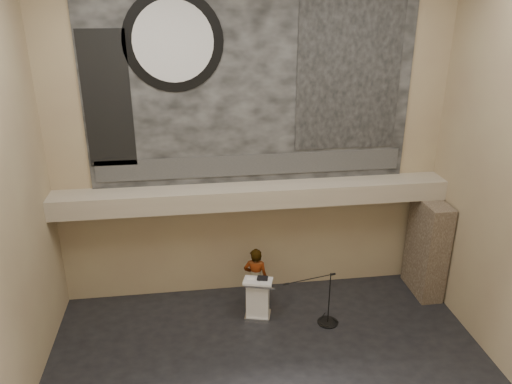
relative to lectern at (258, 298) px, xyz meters
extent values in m
cube|color=#8C7459|center=(0.04, 1.43, 3.70)|extent=(10.00, 0.02, 8.50)
cube|color=#8C7459|center=(0.04, -6.57, 3.70)|extent=(10.00, 0.02, 8.50)
cube|color=gray|center=(0.04, 1.03, 2.40)|extent=(10.00, 0.80, 0.50)
cylinder|color=#B2893D|center=(-1.56, 0.98, 2.12)|extent=(0.04, 0.04, 0.06)
cylinder|color=#B2893D|center=(1.94, 0.98, 2.12)|extent=(0.04, 0.04, 0.06)
cube|color=black|center=(0.04, 1.40, 5.15)|extent=(8.00, 0.05, 5.00)
cube|color=#2E2E2E|center=(0.04, 1.36, 3.10)|extent=(7.76, 0.02, 0.55)
cylinder|color=black|center=(-1.76, 1.36, 6.15)|extent=(2.30, 0.02, 2.30)
cylinder|color=silver|center=(-1.76, 1.34, 6.15)|extent=(1.84, 0.02, 1.84)
cube|color=black|center=(2.44, 1.36, 5.25)|extent=(2.60, 0.02, 3.60)
cube|color=black|center=(-3.36, 1.36, 4.85)|extent=(1.10, 0.02, 3.20)
cube|color=#433629|center=(4.69, 0.58, 0.80)|extent=(0.60, 1.40, 2.70)
cube|color=silver|center=(0.00, 0.00, -0.51)|extent=(0.74, 0.63, 0.08)
cube|color=silver|center=(0.00, 0.00, 0.01)|extent=(0.64, 0.52, 0.96)
cube|color=silver|center=(0.00, -0.02, 0.52)|extent=(0.82, 0.67, 0.13)
cube|color=black|center=(0.12, 0.02, 0.56)|extent=(0.31, 0.27, 0.04)
cube|color=silver|center=(-0.17, -0.03, 0.55)|extent=(0.24, 0.32, 0.00)
imported|color=white|center=(0.01, 0.46, 0.31)|extent=(0.71, 0.56, 1.72)
cylinder|color=black|center=(1.71, -0.50, -0.54)|extent=(0.52, 0.52, 0.02)
cylinder|color=black|center=(1.71, -0.50, 0.17)|extent=(0.03, 0.03, 1.44)
cylinder|color=black|center=(1.13, -0.62, 0.85)|extent=(1.28, 0.30, 0.02)
camera|label=1|loc=(-1.51, -10.55, 7.25)|focal=35.00mm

